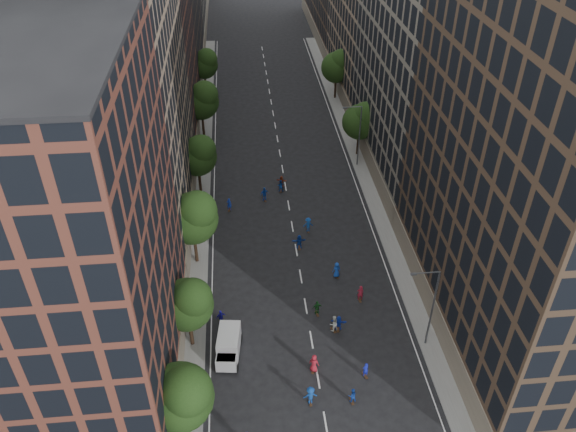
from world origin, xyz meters
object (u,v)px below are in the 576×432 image
at_px(skater_1, 365,370).
at_px(skater_2, 352,396).
at_px(cargo_van, 228,346).
at_px(streetlamp_near, 431,304).
at_px(streetlamp_far, 358,133).

height_order(skater_1, skater_2, skater_1).
xyz_separation_m(cargo_van, skater_2, (10.30, -6.06, -0.48)).
bearing_deg(streetlamp_near, cargo_van, 178.61).
relative_size(cargo_van, skater_1, 2.97).
xyz_separation_m(streetlamp_near, skater_1, (-6.19, -3.09, -4.39)).
bearing_deg(skater_1, skater_2, 38.90).
relative_size(streetlamp_far, cargo_van, 1.97).
height_order(streetlamp_near, skater_1, streetlamp_near).
relative_size(streetlamp_near, skater_1, 5.85).
bearing_deg(streetlamp_far, cargo_van, -119.14).
bearing_deg(cargo_van, streetlamp_near, 5.61).
xyz_separation_m(streetlamp_near, cargo_van, (-18.16, 0.44, -3.94)).
bearing_deg(skater_2, skater_1, -129.77).
bearing_deg(skater_1, cargo_van, -34.18).
bearing_deg(streetlamp_near, skater_1, -153.46).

